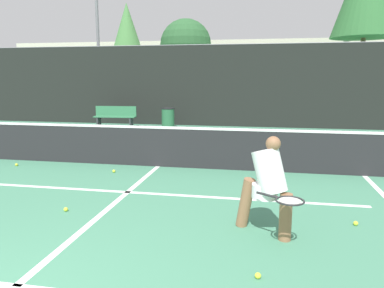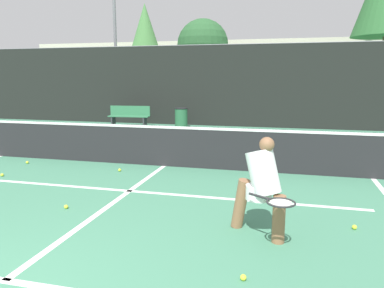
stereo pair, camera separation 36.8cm
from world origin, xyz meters
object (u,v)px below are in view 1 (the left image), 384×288
at_px(courtside_bench, 115,116).
at_px(trash_bin, 168,118).
at_px(player_practicing, 268,183).
at_px(parked_car, 241,107).

distance_m(courtside_bench, trash_bin, 2.19).
xyz_separation_m(player_practicing, courtside_bench, (-6.05, 9.63, -0.23)).
bearing_deg(parked_car, player_practicing, -84.94).
xyz_separation_m(player_practicing, trash_bin, (-3.87, 9.82, -0.29)).
bearing_deg(player_practicing, trash_bin, 144.26).
height_order(player_practicing, courtside_bench, player_practicing).
distance_m(courtside_bench, parked_car, 6.04).
xyz_separation_m(courtside_bench, trash_bin, (2.18, 0.19, -0.06)).
bearing_deg(player_practicing, courtside_bench, 154.90).
bearing_deg(parked_car, trash_bin, -128.90).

